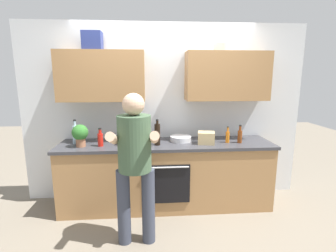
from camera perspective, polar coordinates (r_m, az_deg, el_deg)
The scene contains 14 objects.
ground_plane at distance 3.67m, azimuth -0.34°, elevation -17.58°, with size 12.00×12.00×0.00m, color #756B5B.
back_wall_unit at distance 3.50m, azimuth -0.77°, elevation 6.69°, with size 4.00×0.38×2.50m.
counter at distance 3.47m, azimuth -0.35°, elevation -11.05°, with size 2.84×0.67×0.90m.
person_standing at distance 2.58m, azimuth -7.62°, elevation -7.36°, with size 0.49×0.45×1.61m.
bottle_juice at distance 3.42m, azimuth 13.50°, elevation -2.30°, with size 0.05×0.05×0.22m.
bottle_vinegar at distance 3.45m, azimuth 16.14°, elevation -2.14°, with size 0.06×0.06×0.24m.
bottle_water at distance 3.49m, azimuth -20.41°, elevation -1.75°, with size 0.08×0.08×0.32m.
bottle_hotsauce at distance 3.27m, azimuth -15.24°, elevation -2.86°, with size 0.07×0.07×0.24m.
bottle_soy at distance 3.20m, azimuth -2.47°, elevation -1.85°, with size 0.07×0.07×0.34m.
cup_ceramic at distance 3.36m, azimuth -6.37°, elevation -3.03°, with size 0.09×0.09×0.09m, color #BF4C47.
mixing_bowl at distance 3.41m, azimuth 2.92°, elevation -2.91°, with size 0.29×0.29×0.07m, color silver.
knife_block at distance 3.26m, azimuth -9.18°, elevation -2.11°, with size 0.10×0.14×0.31m.
potted_herb at distance 3.31m, azimuth -19.48°, elevation -1.73°, with size 0.20×0.20×0.28m.
grocery_bag_bread at distance 3.31m, azimuth 8.75°, elevation -2.70°, with size 0.22×0.18×0.16m, color tan.
Camera 1 is at (-0.22, -3.21, 1.77)m, focal length 26.60 mm.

